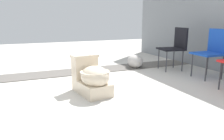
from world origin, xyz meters
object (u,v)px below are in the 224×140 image
object	(u,v)px
toilet	(92,78)
folding_chair_left	(176,44)
folding_chair_middle	(213,48)
boulder_near	(135,61)

from	to	relation	value
toilet	folding_chair_left	world-z (taller)	folding_chair_left
folding_chair_middle	boulder_near	xyz separation A→B (m)	(-1.20, -0.83, -0.37)
folding_chair_left	boulder_near	bearing A→B (deg)	-25.75
folding_chair_middle	boulder_near	world-z (taller)	folding_chair_middle
toilet	folding_chair_left	distance (m)	2.13
folding_chair_left	toilet	bearing A→B (deg)	30.12
folding_chair_left	folding_chair_middle	bearing A→B (deg)	113.83
folding_chair_left	folding_chair_middle	distance (m)	0.77
toilet	boulder_near	xyz separation A→B (m)	(-1.20, 1.34, -0.08)
folding_chair_left	boulder_near	xyz separation A→B (m)	(-0.46, -0.65, -0.37)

